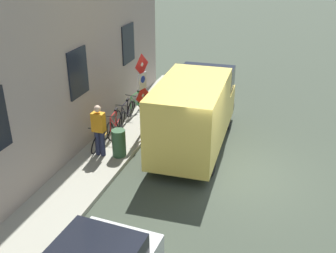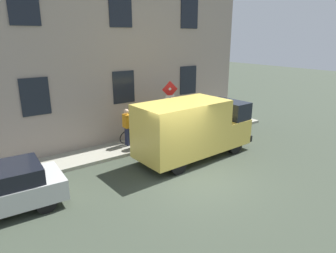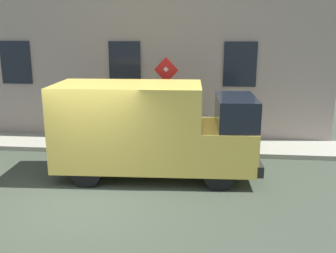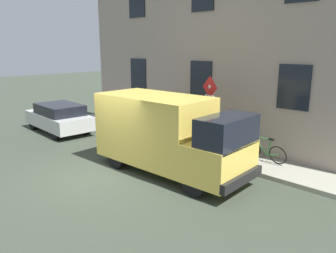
# 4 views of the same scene
# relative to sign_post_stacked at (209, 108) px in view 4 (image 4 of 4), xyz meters

# --- Properties ---
(ground_plane) EXTENTS (80.00, 80.00, 0.00)m
(ground_plane) POSITION_rel_sign_post_stacked_xyz_m (-3.57, 1.59, -1.91)
(ground_plane) COLOR #373F33
(sidewalk_slab) EXTENTS (1.71, 16.30, 0.14)m
(sidewalk_slab) POSITION_rel_sign_post_stacked_xyz_m (0.65, 1.59, -1.84)
(sidewalk_slab) COLOR #999887
(sidewalk_slab) RESTS_ON ground_plane
(building_facade) EXTENTS (0.75, 14.30, 8.53)m
(building_facade) POSITION_rel_sign_post_stacked_xyz_m (1.85, 1.59, 2.36)
(building_facade) COLOR gray
(building_facade) RESTS_ON ground_plane
(sign_post_stacked) EXTENTS (0.20, 0.55, 2.80)m
(sign_post_stacked) POSITION_rel_sign_post_stacked_xyz_m (0.00, 0.00, 0.00)
(sign_post_stacked) COLOR #474C47
(sign_post_stacked) RESTS_ON sidewalk_slab
(delivery_van) EXTENTS (2.20, 5.40, 2.50)m
(delivery_van) POSITION_rel_sign_post_stacked_xyz_m (-1.91, 0.20, -0.58)
(delivery_van) COLOR #EDCB53
(delivery_van) RESTS_ON ground_plane
(parked_hatchback) EXTENTS (1.96, 4.09, 1.38)m
(parked_hatchback) POSITION_rel_sign_post_stacked_xyz_m (-1.76, 7.70, -1.18)
(parked_hatchback) COLOR beige
(parked_hatchback) RESTS_ON ground_plane
(bicycle_green) EXTENTS (0.46, 1.72, 0.89)m
(bicycle_green) POSITION_rel_sign_post_stacked_xyz_m (0.95, -1.71, -1.40)
(bicycle_green) COLOR black
(bicycle_green) RESTS_ON sidewalk_slab
(bicycle_black) EXTENTS (0.46, 1.72, 0.89)m
(bicycle_black) POSITION_rel_sign_post_stacked_xyz_m (0.95, -0.68, -1.40)
(bicycle_black) COLOR black
(bicycle_black) RESTS_ON sidewalk_slab
(bicycle_red) EXTENTS (0.49, 1.71, 0.89)m
(bicycle_red) POSITION_rel_sign_post_stacked_xyz_m (0.95, 0.35, -1.40)
(bicycle_red) COLOR black
(bicycle_red) RESTS_ON sidewalk_slab
(bicycle_orange) EXTENTS (0.46, 1.72, 0.89)m
(bicycle_orange) POSITION_rel_sign_post_stacked_xyz_m (0.95, 1.38, -1.40)
(bicycle_orange) COLOR black
(bicycle_orange) RESTS_ON sidewalk_slab
(pedestrian) EXTENTS (0.40, 0.27, 1.72)m
(pedestrian) POSITION_rel_sign_post_stacked_xyz_m (0.74, 1.90, -0.84)
(pedestrian) COLOR #262B47
(pedestrian) RESTS_ON sidewalk_slab
(litter_bin) EXTENTS (0.44, 0.44, 0.90)m
(litter_bin) POSITION_rel_sign_post_stacked_xyz_m (0.15, 1.76, -1.32)
(litter_bin) COLOR #2D5133
(litter_bin) RESTS_ON sidewalk_slab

